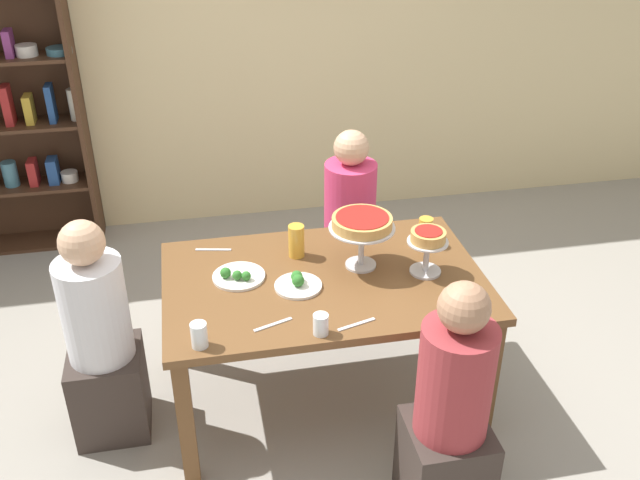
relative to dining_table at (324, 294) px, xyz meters
name	(u,v)px	position (x,y,z in m)	size (l,w,h in m)	color
ground_plane	(324,396)	(0.00, 0.00, -0.65)	(12.00, 12.00, 0.00)	gray
rear_partition	(261,28)	(0.00, 2.20, 0.75)	(8.00, 0.12, 2.80)	beige
dining_table	(324,294)	(0.00, 0.00, 0.00)	(1.51, 0.96, 0.74)	brown
diner_head_west	(102,347)	(-1.05, 0.00, -0.16)	(0.34, 0.34, 1.15)	#382D28
diner_near_right	(450,420)	(0.37, -0.76, -0.16)	(0.34, 0.34, 1.15)	#382D28
diner_far_right	(349,235)	(0.32, 0.80, -0.16)	(0.34, 0.34, 1.15)	#382D28
deep_dish_pizza_stand	(362,226)	(0.20, 0.07, 0.31)	(0.32, 0.32, 0.27)	silver
personal_pizza_stand	(428,242)	(0.48, -0.04, 0.25)	(0.19, 0.19, 0.23)	silver
salad_plate_near_diner	(238,276)	(-0.40, 0.07, 0.11)	(0.25, 0.25, 0.07)	white
salad_plate_far_diner	(298,283)	(-0.13, -0.05, 0.11)	(0.22, 0.22, 0.07)	white
beer_glass_amber_tall	(425,232)	(0.57, 0.21, 0.16)	(0.07, 0.07, 0.15)	gold
beer_glass_amber_short	(296,241)	(-0.09, 0.23, 0.17)	(0.08, 0.08, 0.17)	gold
water_glass_clear_near	(321,324)	(-0.10, -0.42, 0.14)	(0.07, 0.07, 0.09)	white
water_glass_clear_far	(199,335)	(-0.60, -0.40, 0.15)	(0.07, 0.07, 0.11)	white
cutlery_fork_near	(468,303)	(0.59, -0.33, 0.09)	(0.18, 0.02, 0.01)	silver
cutlery_knife_near	(213,250)	(-0.50, 0.36, 0.09)	(0.18, 0.02, 0.01)	silver
cutlery_fork_far	(273,325)	(-0.29, -0.32, 0.09)	(0.18, 0.02, 0.01)	silver
cutlery_knife_far	(357,324)	(0.06, -0.39, 0.09)	(0.18, 0.02, 0.01)	silver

